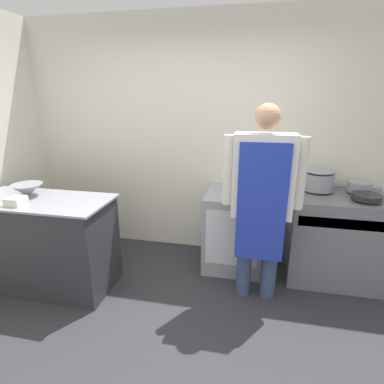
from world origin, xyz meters
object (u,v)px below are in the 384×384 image
Objects in this scene: person_cook at (262,194)px; sauce_pot at (359,187)px; saute_pan at (367,197)px; stock_pot at (318,179)px; stove at (335,237)px; plastic_tub at (16,201)px; fridge_unit at (234,230)px; mixing_bowl at (27,190)px.

person_cook is 1.13m from sauce_pot.
person_cook is 6.79× the size of saute_pan.
stock_pot reaches higher than sauce_pot.
stove is 0.56m from sauce_pot.
sauce_pot is (3.10, 1.00, 0.03)m from plastic_tub.
mixing_bowl reaches higher than fridge_unit.
plastic_tub is (-2.14, -0.41, -0.08)m from person_cook.
stove is 3.52× the size of saute_pan.
sauce_pot is (0.18, 0.11, 0.52)m from stove.
person_cook reaches higher than sauce_pot.
stove is 0.54m from saute_pan.
fridge_unit is at bearing 19.60° from mixing_bowl.
fridge_unit is 1.03m from stock_pot.
stove is at bearing -1.76° from fridge_unit.
saute_pan is at bearing 9.85° from mixing_bowl.
fridge_unit is 0.83m from person_cook.
stove reaches higher than fridge_unit.
mixing_bowl reaches higher than saute_pan.
sauce_pot reaches higher than fridge_unit.
plastic_tub is 0.55× the size of saute_pan.
fridge_unit is 2.16m from plastic_tub.
stove is 3.07× the size of stock_pot.
stock_pot is at bearing 20.35° from plastic_tub.
saute_pan reaches higher than stove.
fridge_unit is at bearing 178.24° from stove.
fridge_unit is 3.24× the size of saute_pan.
mixing_bowl is 0.95× the size of stock_pot.
fridge_unit is 2.13m from mixing_bowl.
stock_pot is 0.40m from sauce_pot.
stove is 3.08m from plastic_tub.
saute_pan is at bearing -31.13° from stove.
stove is at bearing 12.51° from mixing_bowl.
stock_pot is at bearing 15.63° from mixing_bowl.
saute_pan is (0.96, 0.37, -0.08)m from person_cook.
stock_pot is (0.57, 0.59, 0.00)m from person_cook.
saute_pan is (1.22, -0.14, 0.52)m from fridge_unit.
stock_pot is at bearing 151.29° from stove.
saute_pan is (3.16, 0.55, -0.03)m from mixing_bowl.
stove is 1.03m from fridge_unit.
stove is 1.09× the size of fridge_unit.
sauce_pot is at bearing 90.00° from saute_pan.
sauce_pot is (1.22, 0.08, 0.55)m from fridge_unit.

